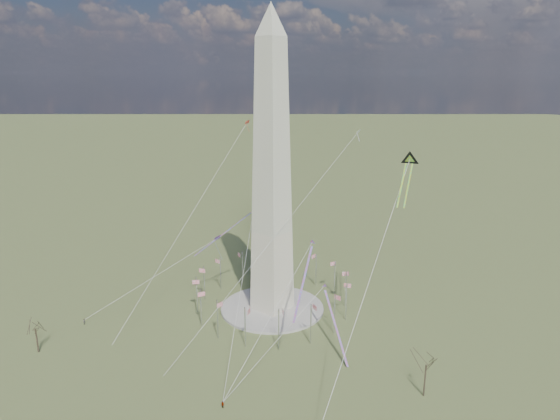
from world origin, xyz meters
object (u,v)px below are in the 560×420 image
Objects in this scene: person_west at (84,321)px; washington_monument at (272,175)px; tree_near at (426,363)px; kite_delta_black at (409,163)px.

washington_monument is at bearing -114.20° from person_west.
tree_near is 108.78m from person_west.
washington_monument reaches higher than person_west.
tree_near is 55.52m from kite_delta_black.
washington_monument reaches higher than tree_near.
tree_near is (61.70, -12.03, -38.34)m from washington_monument.
washington_monument is 44.09m from kite_delta_black.
kite_delta_black reaches higher than tree_near.
washington_monument is 5.99× the size of kite_delta_black.
tree_near is 0.81× the size of kite_delta_black.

